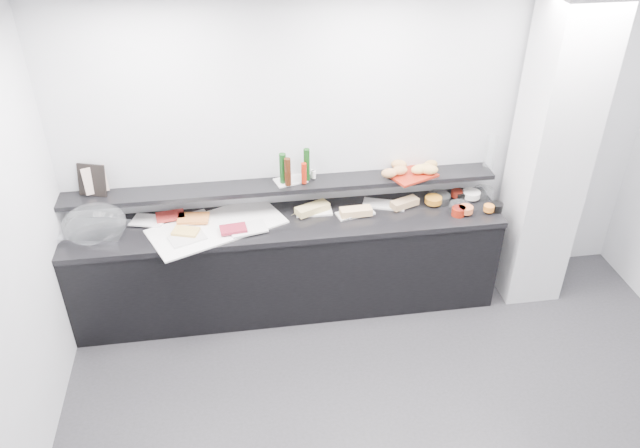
{
  "coord_description": "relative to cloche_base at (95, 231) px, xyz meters",
  "views": [
    {
      "loc": [
        -1.06,
        -2.63,
        3.68
      ],
      "look_at": [
        -0.45,
        1.45,
        1.0
      ],
      "focal_mm": 35.0,
      "sensor_mm": 36.0,
      "label": 1
    }
  ],
  "objects": [
    {
      "name": "fill_glass_salmon",
      "position": [
        3.04,
        -0.16,
        0.03
      ],
      "size": [
        0.15,
        0.15,
        0.05
      ],
      "primitive_type": "cylinder",
      "rotation": [
        0.0,
        0.0,
        -0.27
      ],
      "color": "orange",
      "rests_on": "bowl_glass_salmon"
    },
    {
      "name": "sandwich_plate_left",
      "position": [
        1.78,
        0.05,
        -0.01
      ],
      "size": [
        0.31,
        0.14,
        0.01
      ],
      "primitive_type": "cube",
      "rotation": [
        0.0,
        0.0,
        -0.02
      ],
      "color": "white",
      "rests_on": "counter_top"
    },
    {
      "name": "bottle_brown",
      "position": [
        1.57,
        0.1,
        0.36
      ],
      "size": [
        0.07,
        0.07,
        0.24
      ],
      "primitive_type": "cylinder",
      "rotation": [
        0.0,
        0.0,
        0.28
      ],
      "color": "#39190A",
      "rests_on": "condiment_tray"
    },
    {
      "name": "wall_shelf",
      "position": [
        1.53,
        0.14,
        0.21
      ],
      "size": [
        3.6,
        0.25,
        0.04
      ],
      "primitive_type": "cube",
      "color": "black",
      "rests_on": "back_wall"
    },
    {
      "name": "platter_cheese",
      "position": [
        0.74,
        -0.21,
        0.0
      ],
      "size": [
        0.32,
        0.27,
        0.01
      ],
      "primitive_type": "cube",
      "rotation": [
        0.0,
        0.0,
        0.39
      ],
      "color": "silver",
      "rests_on": "linen_runner"
    },
    {
      "name": "platter_meat_b",
      "position": [
        1.22,
        -0.14,
        0.0
      ],
      "size": [
        0.33,
        0.25,
        0.01
      ],
      "primitive_type": "cube",
      "rotation": [
        0.0,
        0.0,
        0.21
      ],
      "color": "white",
      "rests_on": "linen_runner"
    },
    {
      "name": "fill_black_fruit",
      "position": [
        3.23,
        -0.17,
        0.03
      ],
      "size": [
        0.1,
        0.1,
        0.05
      ],
      "primitive_type": "cylinder",
      "rotation": [
        0.0,
        0.0,
        -0.19
      ],
      "color": "orange",
      "rests_on": "bowl_black_fruit"
    },
    {
      "name": "cloche_base",
      "position": [
        0.0,
        0.0,
        0.0
      ],
      "size": [
        0.55,
        0.43,
        0.04
      ],
      "primitive_type": "cube",
      "rotation": [
        0.0,
        0.0,
        -0.21
      ],
      "color": "silver",
      "rests_on": "counter_top"
    },
    {
      "name": "bottle_green_a",
      "position": [
        1.54,
        0.15,
        0.37
      ],
      "size": [
        0.07,
        0.07,
        0.26
      ],
      "primitive_type": "cylinder",
      "rotation": [
        0.0,
        0.0,
        0.41
      ],
      "color": "#113E12",
      "rests_on": "condiment_tray"
    },
    {
      "name": "food_cheese",
      "position": [
        0.73,
        -0.14,
        0.02
      ],
      "size": [
        0.23,
        0.19,
        0.02
      ],
      "primitive_type": "cube",
      "rotation": [
        0.0,
        0.0,
        -0.32
      ],
      "color": "#E3B958",
      "rests_on": "platter_cheese"
    },
    {
      "name": "buffet_cabinet",
      "position": [
        1.53,
        -0.03,
        -0.5
      ],
      "size": [
        3.6,
        0.6,
        0.85
      ],
      "primitive_type": "cube",
      "color": "black",
      "rests_on": "ground"
    },
    {
      "name": "bowl_black_jam",
      "position": [
        3.08,
        0.1,
        0.02
      ],
      "size": [
        0.15,
        0.15,
        0.07
      ],
      "primitive_type": "cylinder",
      "rotation": [
        0.0,
        0.0,
        -0.19
      ],
      "color": "black",
      "rests_on": "counter_top"
    },
    {
      "name": "bread_roll_midw",
      "position": [
        2.52,
        0.12,
        0.29
      ],
      "size": [
        0.15,
        0.11,
        0.08
      ],
      "primitive_type": "ellipsoid",
      "rotation": [
        0.0,
        0.0,
        0.13
      ],
      "color": "#B37B44",
      "rests_on": "bread_tray"
    },
    {
      "name": "bread_roll_nw",
      "position": [
        2.54,
        0.22,
        0.29
      ],
      "size": [
        0.16,
        0.13,
        0.08
      ],
      "primitive_type": "ellipsoid",
      "rotation": [
        0.0,
        0.0,
        -0.34
      ],
      "color": "tan",
      "rests_on": "bread_tray"
    },
    {
      "name": "bread_roll_se",
      "position": [
        2.77,
        0.09,
        0.29
      ],
      "size": [
        0.16,
        0.12,
        0.08
      ],
      "primitive_type": "ellipsoid",
      "rotation": [
        0.0,
        0.0,
        -0.19
      ],
      "color": "tan",
      "rests_on": "bread_tray"
    },
    {
      "name": "counter_top",
      "position": [
        1.53,
        -0.03,
        -0.05
      ],
      "size": [
        3.62,
        0.62,
        0.05
      ],
      "primitive_type": "cube",
      "color": "black",
      "rests_on": "buffet_cabinet"
    },
    {
      "name": "sandwich_food_mid",
      "position": [
        2.12,
        -0.05,
        0.02
      ],
      "size": [
        0.27,
        0.11,
        0.06
      ],
      "primitive_type": "cube",
      "rotation": [
        0.0,
        0.0,
        0.04
      ],
      "color": "#E3B477",
      "rests_on": "sandwich_plate_mid"
    },
    {
      "name": "column",
      "position": [
        3.73,
        -0.08,
        0.43
      ],
      "size": [
        0.5,
        0.5,
        2.7
      ],
      "primitive_type": "cube",
      "color": "silver",
      "rests_on": "ground"
    },
    {
      "name": "bread_roll_mide",
      "position": [
        2.74,
        0.12,
        0.29
      ],
      "size": [
        0.17,
        0.13,
        0.08
      ],
      "primitive_type": "ellipsoid",
      "rotation": [
        0.0,
        0.0,
        0.24
      ],
      "color": "tan",
      "rests_on": "bread_tray"
    },
    {
      "name": "back_wall",
      "position": [
        2.23,
        0.27,
        0.43
      ],
      "size": [
        5.0,
        0.02,
        2.7
      ],
      "primitive_type": "cube",
      "color": "silver",
      "rests_on": "ground"
    },
    {
      "name": "fill_glass_cream",
      "position": [
        3.17,
        0.08,
        0.03
      ],
      "size": [
        0.21,
        0.21,
        0.05
      ],
      "primitive_type": "cylinder",
      "rotation": [
        0.0,
        0.0,
        0.4
      ],
      "color": "white",
      "rests_on": "bowl_glass_cream"
    },
    {
      "name": "sandwich_food_right",
      "position": [
        2.56,
        0.02,
        0.02
      ],
      "size": [
        0.26,
        0.18,
        0.06
      ],
      "primitive_type": "cube",
      "rotation": [
        0.0,
        0.0,
        0.38
      ],
      "color": "tan",
      "rests_on": "sandwich_plate_right"
    },
    {
      "name": "platter_salmon",
      "position": [
        0.77,
        0.08,
        0.0
      ],
      "size": [
        0.3,
        0.25,
        0.01
      ],
      "primitive_type": "cube",
      "rotation": [
        0.0,
        0.0,
        0.35
      ],
      "color": "silver",
      "rests_on": "linen_runner"
    },
    {
      "name": "tongs_right",
      "position": [
        2.51,
        -0.02,
        -0.0
      ],
      "size": [
        0.15,
        0.06,
        0.01
      ],
      "primitive_type": "cylinder",
      "rotation": [
        0.0,
        1.57,
        0.36
      ],
      "color": "silver",
      "rests_on": "sandwich_plate_right"
    },
    {
      "name": "condiment_tray",
      "position": [
        1.6,
        0.18,
        0.24
      ],
      "size": [
        0.29,
        0.22,
        0.01
      ],
      "primitive_type": "cube",
      "rotation": [
        0.0,
        0.0,
        0.27
      ],
      "color": "white",
      "rests_on": "wall_shelf"
    },
    {
      "name": "sandwich_plate_mid",
      "position": [
        2.12,
        -0.02,
        -0.01
      ],
      "size": [
        0.34,
        0.2,
        0.01
      ],
      "primitive_type": "cube",
      "rotation": [
        0.0,
        0.0,
        0.22
      ],
      "color": "white",
      "rests_on": "counter_top"
    },
    {
      "name": "bowl_glass_fruit",
      "position": [
        2.88,
        0.07,
        0.02
      ],
      "size": [
        0.22,
        0.22,
        0.07
      ],
      "primitive_type": "cylinder",
      "rotation": [
        0.0,
        0.0,
        0.17
      ],
      "color": "white",
      "rests_on": "counter_top"
    },
    {
      "name": "linen_runner",
      "position": [
        0.97,
        -0.05,
        -0.01
      ],
      "size": [
        1.18,
        0.89,
        0.01
      ],
      "primitive_type": "cube",
      "rotation": [
        0.0,
        0.0,
        0.41
      ],
      "color": "white",
      "rests_on": "counter_top"
    },
    {
      "name": "cloche_dome",
      "position": [
        0.03,
        -0.06,
        0.11
      ],
      "size": [
        0.55,
        0.42,
        0.34
      ],
      "primitive_type": "ellipsoid",
      "rotation": [
        0.0,
        0.0,
        0.2
      ],
      "color": "white",
      "rests_on": "cloche_base"
    },
    {
      "name": "sandwich_food_left",
      "position": [
        1.77,
        0.05,
        0.02
      ],
      "size": [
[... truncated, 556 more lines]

